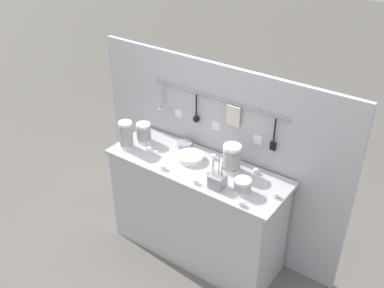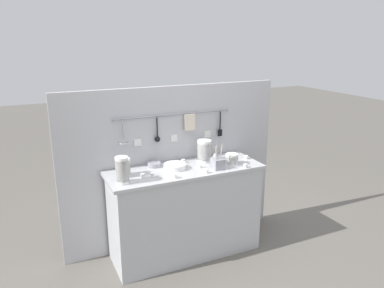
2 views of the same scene
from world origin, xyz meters
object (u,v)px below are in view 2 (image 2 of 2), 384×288
cup_back_right (143,176)px  bowl_stack_nested_right (204,151)px  cup_mid_row (183,161)px  bowl_stack_wide_centre (232,159)px  cup_beside_plates (246,157)px  bowl_stack_tall_left (122,170)px  steel_mixing_bowl (154,165)px  cup_edge_near (175,176)px  cutlery_caddy (218,163)px  cup_edge_far (206,171)px  bowl_stack_back_corner (123,167)px  cup_by_caddy (200,166)px  cup_centre (152,175)px  cup_back_left (245,166)px  plate_stack (175,166)px  cup_front_right (215,156)px

cup_back_right → bowl_stack_nested_right: bearing=12.8°
cup_mid_row → bowl_stack_wide_centre: bearing=-31.2°
bowl_stack_nested_right → cup_beside_plates: bowl_stack_nested_right is taller
bowl_stack_tall_left → cup_mid_row: 0.75m
bowl_stack_wide_centre → steel_mixing_bowl: bowl_stack_wide_centre is taller
bowl_stack_wide_centre → bowl_stack_tall_left: bearing=-178.7°
cup_edge_near → bowl_stack_wide_centre: bearing=9.3°
bowl_stack_tall_left → bowl_stack_wide_centre: bearing=1.3°
cutlery_caddy → cup_beside_plates: bearing=18.9°
cup_back_right → cup_edge_far: 0.59m
bowl_stack_wide_centre → steel_mixing_bowl: bearing=159.5°
bowl_stack_back_corner → cup_by_caddy: bowl_stack_back_corner is taller
cutlery_caddy → cup_centre: cutlery_caddy is taller
cup_centre → bowl_stack_back_corner: bearing=152.0°
bowl_stack_nested_right → cup_back_right: bowl_stack_nested_right is taller
steel_mixing_bowl → cup_beside_plates: (0.94, -0.18, -0.00)m
cup_by_caddy → cup_back_left: 0.44m
bowl_stack_tall_left → cutlery_caddy: size_ratio=0.92×
steel_mixing_bowl → cup_edge_near: (0.06, -0.37, -0.00)m
plate_stack → cup_mid_row: 0.19m
cup_centre → cup_back_left: size_ratio=1.00×
cutlery_caddy → cup_edge_far: bearing=-159.0°
cup_edge_near → cup_edge_far: bearing=-0.8°
cup_mid_row → cup_beside_plates: 0.66m
bowl_stack_wide_centre → cup_back_right: bearing=178.1°
cutlery_caddy → cup_edge_far: 0.17m
bowl_stack_tall_left → bowl_stack_back_corner: (0.05, 0.16, -0.04)m
bowl_stack_nested_right → cup_front_right: bearing=25.0°
cup_front_right → cup_by_caddy: 0.37m
bowl_stack_tall_left → cup_front_right: size_ratio=6.17×
cup_by_caddy → bowl_stack_tall_left: bearing=-174.8°
bowl_stack_tall_left → cup_back_left: (1.18, -0.11, -0.10)m
cutlery_caddy → cup_front_right: bearing=65.6°
bowl_stack_tall_left → cup_edge_far: 0.78m
bowl_stack_tall_left → plate_stack: 0.58m
cutlery_caddy → cup_back_right: (-0.73, 0.08, -0.04)m
cup_mid_row → cup_by_caddy: bearing=-67.8°
plate_stack → cup_back_left: 0.68m
cup_back_right → cup_front_right: bearing=15.4°
bowl_stack_nested_right → cup_back_right: bearing=-167.2°
bowl_stack_back_corner → cup_front_right: (1.02, 0.13, -0.07)m
bowl_stack_nested_right → cup_mid_row: size_ratio=5.83×
bowl_stack_nested_right → plate_stack: (-0.35, -0.06, -0.09)m
bowl_stack_back_corner → cup_centre: bearing=-28.0°
bowl_stack_back_corner → cup_by_caddy: 0.73m
cup_back_left → cutlery_caddy: bearing=161.3°
cup_back_right → cup_back_left: 0.99m
cup_mid_row → cup_front_right: bearing=2.8°
bowl_stack_back_corner → cup_by_caddy: (0.72, -0.09, -0.07)m
cup_mid_row → cup_back_right: 0.54m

